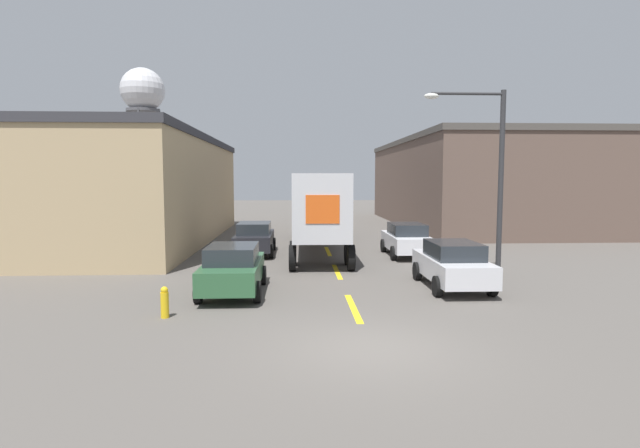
% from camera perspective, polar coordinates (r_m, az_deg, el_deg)
% --- Properties ---
extents(ground_plane, '(160.00, 160.00, 0.00)m').
position_cam_1_polar(ground_plane, '(11.63, 5.88, -13.91)').
color(ground_plane, '#56514C').
extents(road_centerline, '(0.20, 14.95, 0.01)m').
position_cam_1_polar(road_centerline, '(20.63, 1.96, -5.45)').
color(road_centerline, yellow).
rests_on(road_centerline, ground_plane).
extents(warehouse_left, '(10.26, 22.51, 6.38)m').
position_cam_1_polar(warehouse_left, '(32.70, -21.06, 3.74)').
color(warehouse_left, tan).
rests_on(warehouse_left, ground_plane).
extents(warehouse_right, '(12.96, 25.09, 7.04)m').
position_cam_1_polar(warehouse_right, '(43.83, 17.20, 4.55)').
color(warehouse_right, brown).
rests_on(warehouse_right, ground_plane).
extents(semi_truck, '(2.91, 14.77, 4.03)m').
position_cam_1_polar(semi_truck, '(26.78, -0.31, 2.20)').
color(semi_truck, navy).
rests_on(semi_truck, ground_plane).
extents(parked_car_left_near, '(2.01, 4.35, 1.62)m').
position_cam_1_polar(parked_car_left_near, '(16.86, -9.92, -5.01)').
color(parked_car_left_near, '#2D5B38').
rests_on(parked_car_left_near, ground_plane).
extents(parked_car_right_mid, '(2.01, 4.35, 1.62)m').
position_cam_1_polar(parked_car_right_mid, '(25.04, 9.84, -1.70)').
color(parked_car_right_mid, silver).
rests_on(parked_car_right_mid, ground_plane).
extents(parked_car_left_far, '(2.01, 4.35, 1.62)m').
position_cam_1_polar(parked_car_left_far, '(25.44, -7.50, -1.57)').
color(parked_car_left_far, black).
rests_on(parked_car_left_far, ground_plane).
extents(parked_car_right_near, '(2.01, 4.35, 1.62)m').
position_cam_1_polar(parked_car_right_near, '(18.09, 14.89, -4.42)').
color(parked_car_right_near, silver).
rests_on(parked_car_right_near, ground_plane).
extents(water_tower, '(4.64, 4.64, 15.64)m').
position_cam_1_polar(water_tower, '(58.35, -19.61, 13.91)').
color(water_tower, '#47474C').
rests_on(water_tower, ground_plane).
extents(street_lamp, '(3.15, 0.32, 7.17)m').
position_cam_1_polar(street_lamp, '(20.34, 18.87, 6.21)').
color(street_lamp, '#2D2D30').
rests_on(street_lamp, ground_plane).
extents(fire_hydrant, '(0.22, 0.22, 0.87)m').
position_cam_1_polar(fire_hydrant, '(14.46, -17.33, -8.54)').
color(fire_hydrant, gold).
rests_on(fire_hydrant, ground_plane).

